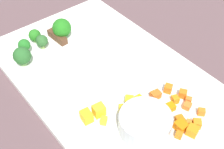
% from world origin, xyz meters
% --- Properties ---
extents(ground_plane, '(4.00, 4.00, 0.00)m').
position_xyz_m(ground_plane, '(0.00, 0.00, 0.00)').
color(ground_plane, brown).
extents(cutting_board, '(0.53, 0.32, 0.01)m').
position_xyz_m(cutting_board, '(0.00, 0.00, 0.01)').
color(cutting_board, white).
rests_on(cutting_board, ground_plane).
extents(prep_bowl, '(0.09, 0.09, 0.04)m').
position_xyz_m(prep_bowl, '(-0.13, 0.03, 0.03)').
color(prep_bowl, '#B9C0C3').
rests_on(prep_bowl, cutting_board).
extents(chef_knife, '(0.34, 0.04, 0.02)m').
position_xyz_m(chef_knife, '(0.08, 0.01, 0.02)').
color(chef_knife, silver).
rests_on(chef_knife, cutting_board).
extents(carrot_dice_0, '(0.01, 0.01, 0.01)m').
position_xyz_m(carrot_dice_0, '(-0.17, -0.03, 0.02)').
color(carrot_dice_0, orange).
rests_on(carrot_dice_0, cutting_board).
extents(carrot_dice_1, '(0.02, 0.02, 0.01)m').
position_xyz_m(carrot_dice_1, '(-0.13, -0.03, 0.02)').
color(carrot_dice_1, orange).
rests_on(carrot_dice_1, cutting_board).
extents(carrot_dice_2, '(0.02, 0.02, 0.01)m').
position_xyz_m(carrot_dice_2, '(-0.15, -0.06, 0.02)').
color(carrot_dice_2, orange).
rests_on(carrot_dice_2, cutting_board).
extents(carrot_dice_3, '(0.02, 0.02, 0.01)m').
position_xyz_m(carrot_dice_3, '(-0.12, -0.05, 0.02)').
color(carrot_dice_3, orange).
rests_on(carrot_dice_3, cutting_board).
extents(carrot_dice_4, '(0.02, 0.02, 0.01)m').
position_xyz_m(carrot_dice_4, '(-0.09, -0.03, 0.02)').
color(carrot_dice_4, orange).
rests_on(carrot_dice_4, cutting_board).
extents(carrot_dice_5, '(0.02, 0.02, 0.01)m').
position_xyz_m(carrot_dice_5, '(-0.12, -0.07, 0.02)').
color(carrot_dice_5, orange).
rests_on(carrot_dice_5, cutting_board).
extents(carrot_dice_6, '(0.02, 0.02, 0.02)m').
position_xyz_m(carrot_dice_6, '(-0.19, -0.02, 0.02)').
color(carrot_dice_6, orange).
rests_on(carrot_dice_6, cutting_board).
extents(carrot_dice_7, '(0.02, 0.02, 0.02)m').
position_xyz_m(carrot_dice_7, '(-0.17, -0.01, 0.02)').
color(carrot_dice_7, orange).
rests_on(carrot_dice_7, cutting_board).
extents(carrot_dice_8, '(0.02, 0.02, 0.01)m').
position_xyz_m(carrot_dice_8, '(-0.18, -0.04, 0.02)').
color(carrot_dice_8, orange).
rests_on(carrot_dice_8, cutting_board).
extents(carrot_dice_9, '(0.01, 0.01, 0.01)m').
position_xyz_m(carrot_dice_9, '(-0.18, -0.00, 0.02)').
color(carrot_dice_9, orange).
rests_on(carrot_dice_9, cutting_board).
extents(carrot_dice_10, '(0.02, 0.02, 0.01)m').
position_xyz_m(carrot_dice_10, '(-0.16, -0.02, 0.02)').
color(carrot_dice_10, orange).
rests_on(carrot_dice_10, cutting_board).
extents(carrot_dice_11, '(0.01, 0.01, 0.01)m').
position_xyz_m(carrot_dice_11, '(-0.14, -0.07, 0.02)').
color(carrot_dice_11, orange).
rests_on(carrot_dice_11, cutting_board).
extents(carrot_dice_12, '(0.02, 0.02, 0.01)m').
position_xyz_m(carrot_dice_12, '(-0.17, -0.07, 0.02)').
color(carrot_dice_12, orange).
rests_on(carrot_dice_12, cutting_board).
extents(carrot_dice_13, '(0.02, 0.02, 0.02)m').
position_xyz_m(carrot_dice_13, '(-0.10, -0.06, 0.02)').
color(carrot_dice_13, orange).
rests_on(carrot_dice_13, cutting_board).
extents(pepper_dice_0, '(0.02, 0.02, 0.02)m').
position_xyz_m(pepper_dice_0, '(-0.05, 0.10, 0.02)').
color(pepper_dice_0, yellow).
rests_on(pepper_dice_0, cutting_board).
extents(pepper_dice_1, '(0.02, 0.02, 0.01)m').
position_xyz_m(pepper_dice_1, '(-0.08, 0.08, 0.02)').
color(pepper_dice_1, yellow).
rests_on(pepper_dice_1, cutting_board).
extents(pepper_dice_2, '(0.02, 0.02, 0.02)m').
position_xyz_m(pepper_dice_2, '(-0.06, 0.07, 0.02)').
color(pepper_dice_2, yellow).
rests_on(pepper_dice_2, cutting_board).
extents(pepper_dice_3, '(0.01, 0.01, 0.01)m').
position_xyz_m(pepper_dice_3, '(-0.08, 0.00, 0.02)').
color(pepper_dice_3, yellow).
rests_on(pepper_dice_3, cutting_board).
extents(pepper_dice_4, '(0.02, 0.02, 0.01)m').
position_xyz_m(pepper_dice_4, '(-0.07, 0.04, 0.02)').
color(pepper_dice_4, yellow).
rests_on(pepper_dice_4, cutting_board).
extents(pepper_dice_5, '(0.02, 0.02, 0.02)m').
position_xyz_m(pepper_dice_5, '(-0.07, 0.02, 0.02)').
color(pepper_dice_5, yellow).
rests_on(pepper_dice_5, cutting_board).
extents(broccoli_floret_0, '(0.04, 0.04, 0.04)m').
position_xyz_m(broccoli_floret_0, '(0.15, 0.12, 0.04)').
color(broccoli_floret_0, '#8AC06B').
rests_on(broccoli_floret_0, cutting_board).
extents(broccoli_floret_1, '(0.03, 0.03, 0.03)m').
position_xyz_m(broccoli_floret_1, '(0.17, 0.06, 0.03)').
color(broccoli_floret_1, '#91B361').
rests_on(broccoli_floret_1, cutting_board).
extents(broccoli_floret_2, '(0.04, 0.04, 0.05)m').
position_xyz_m(broccoli_floret_2, '(0.17, 0.01, 0.04)').
color(broccoli_floret_2, '#8CB563').
rests_on(broccoli_floret_2, cutting_board).
extents(broccoli_floret_3, '(0.03, 0.03, 0.04)m').
position_xyz_m(broccoli_floret_3, '(0.18, 0.10, 0.03)').
color(broccoli_floret_3, '#8CBE67').
rests_on(broccoli_floret_3, cutting_board).
extents(broccoli_floret_4, '(0.03, 0.03, 0.03)m').
position_xyz_m(broccoli_floret_4, '(0.20, 0.06, 0.03)').
color(broccoli_floret_4, '#87BD61').
rests_on(broccoli_floret_4, cutting_board).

